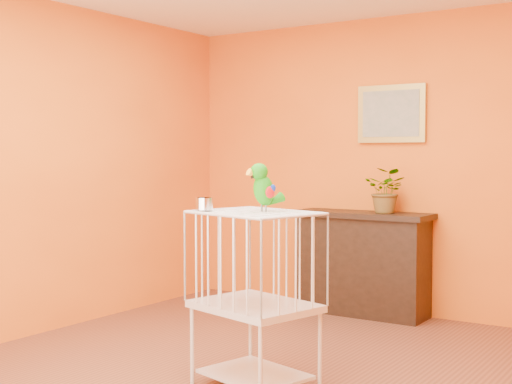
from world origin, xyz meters
The scene contains 8 objects.
ground centered at (0.00, 0.00, 0.00)m, with size 4.50×4.50×0.00m, color brown.
room_shell centered at (0.00, 0.00, 1.58)m, with size 4.50×4.50×4.50m.
console_cabinet centered at (-0.19, 2.04, 0.45)m, with size 1.21×0.43×0.90m.
potted_plant centered at (0.04, 2.02, 1.05)m, with size 0.35×0.39×0.30m, color #26722D.
framed_picture centered at (0.00, 2.22, 1.75)m, with size 0.62×0.04×0.50m.
birdcage centered at (0.12, -0.12, 0.55)m, with size 0.79×0.68×1.06m.
feed_cup centered at (-0.18, -0.21, 1.10)m, with size 0.11×0.11×0.07m, color silver.
parrot centered at (0.14, -0.06, 1.20)m, with size 0.18×0.25×0.29m.
Camera 1 is at (2.43, -3.62, 1.39)m, focal length 50.00 mm.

